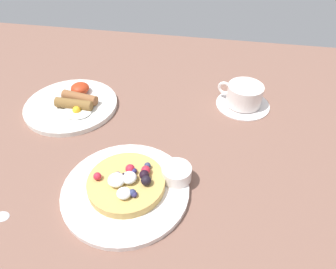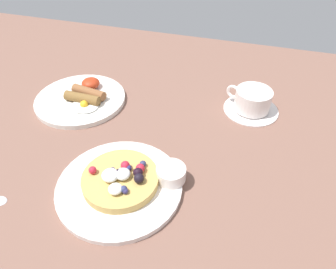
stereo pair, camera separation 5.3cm
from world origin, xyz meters
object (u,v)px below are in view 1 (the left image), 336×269
pancake_plate (126,190)px  coffee_saucer (243,104)px  breakfast_plate (71,105)px  coffee_cup (244,94)px  syrup_ramekin (177,173)px

pancake_plate → coffee_saucer: size_ratio=1.76×
breakfast_plate → coffee_cup: (43.26, 8.95, 2.70)cm
breakfast_plate → coffee_saucer: breakfast_plate is taller
pancake_plate → coffee_cup: coffee_cup is taller
pancake_plate → syrup_ramekin: (9.08, 4.21, 2.04)cm
syrup_ramekin → coffee_saucer: size_ratio=0.42×
syrup_ramekin → pancake_plate: bearing=-155.1°
pancake_plate → breakfast_plate: bearing=131.9°
pancake_plate → syrup_ramekin: 10.21cm
pancake_plate → coffee_saucer: pancake_plate is taller
breakfast_plate → coffee_cup: coffee_cup is taller
coffee_cup → coffee_saucer: bearing=-19.0°
pancake_plate → syrup_ramekin: bearing=24.9°
pancake_plate → syrup_ramekin: syrup_ramekin is taller
coffee_saucer → syrup_ramekin: bearing=-114.5°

